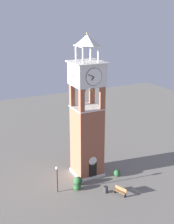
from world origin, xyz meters
name	(u,v)px	position (x,y,z in m)	size (l,w,h in m)	color
ground	(87,173)	(0.00, 0.00, 0.00)	(80.00, 80.00, 0.00)	gray
clock_tower	(87,120)	(0.00, 0.00, 7.48)	(3.94, 3.94, 18.26)	#93543D
park_bench	(120,191)	(1.26, -6.29, 0.48)	(1.02, 1.65, 0.95)	brown
lamp_post	(57,174)	(-5.16, -2.53, 2.39)	(0.36, 0.36, 3.39)	black
trash_bin	(106,190)	(-0.06, -5.18, 0.40)	(0.52, 0.52, 0.80)	#2D2D33
shrub_near_entry	(77,187)	(-2.86, -3.10, 0.35)	(0.95, 0.95, 0.71)	#28562D
shrub_left_of_tower	(78,181)	(-2.30, -2.17, 0.55)	(1.07, 1.07, 1.10)	#28562D
shrub_behind_bench	(117,173)	(3.15, -2.52, 0.46)	(0.84, 0.84, 0.91)	#28562D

